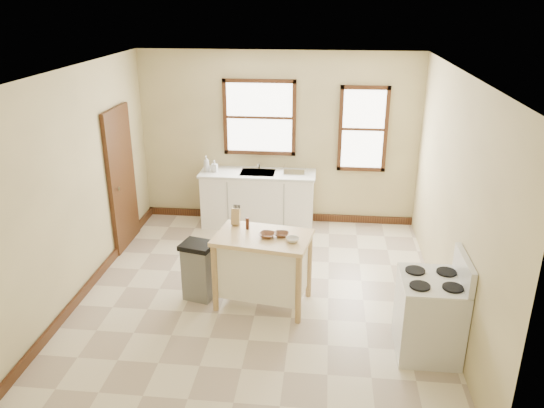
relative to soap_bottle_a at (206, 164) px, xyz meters
The scene contains 23 objects.
floor 2.67m from the soap_bottle_a, 62.57° to the right, with size 5.00×5.00×0.00m, color beige.
ceiling 3.01m from the soap_bottle_a, 62.57° to the right, with size 5.00×5.00×0.00m, color white.
wall_back 1.23m from the soap_bottle_a, 15.95° to the left, with size 4.50×0.04×2.80m, color beige.
wall_left 2.47m from the soap_bottle_a, 117.23° to the right, with size 0.04×5.00×2.80m, color beige.
wall_right 4.04m from the soap_bottle_a, 32.79° to the right, with size 0.04×5.00×2.80m, color beige.
window_main 1.13m from the soap_bottle_a, 20.05° to the left, with size 1.17×0.06×1.22m, color #35180E, non-canonical shape.
window_side 2.56m from the soap_bottle_a, ahead, with size 0.77×0.06×1.37m, color #35180E, non-canonical shape.
door_left 1.39m from the soap_bottle_a, 140.92° to the right, with size 0.06×0.90×2.10m, color #35180E.
baseboard_back 1.53m from the soap_bottle_a, 14.53° to the left, with size 4.50×0.04×0.12m, color #35180E.
baseboard_left 2.63m from the soap_bottle_a, 116.60° to the right, with size 0.04×5.00×0.12m, color #35180E.
sink_counter 1.02m from the soap_bottle_a, ahead, with size 1.86×0.62×0.92m, color white, non-canonical shape.
faucet 0.85m from the soap_bottle_a, 13.74° to the left, with size 0.03×0.03×0.22m, color silver.
soap_bottle_a is the anchor object (origin of this frame).
soap_bottle_b 0.14m from the soap_bottle_a, ahead, with size 0.09×0.09×0.19m, color #B2B2B2.
dish_rack 1.43m from the soap_bottle_a, ahead, with size 0.36×0.27×0.09m, color silver, non-canonical shape.
kitchen_island 2.71m from the soap_bottle_a, 63.06° to the right, with size 1.12×0.71×0.92m, color #D9BB7F, non-canonical shape.
knife_block 2.23m from the soap_bottle_a, 68.14° to the right, with size 0.10×0.10×0.20m, color tan, non-canonical shape.
pepper_grinder 2.40m from the soap_bottle_a, 65.61° to the right, with size 0.04×0.04×0.15m, color #432012.
bowl_a 2.70m from the soap_bottle_a, 62.22° to the right, with size 0.19×0.19×0.05m, color brown.
bowl_b 2.75m from the soap_bottle_a, 58.76° to the right, with size 0.17×0.17×0.04m, color brown.
bowl_c 2.94m from the soap_bottle_a, 57.83° to the right, with size 0.15×0.15×0.05m, color silver.
trash_bin 2.44m from the soap_bottle_a, 80.52° to the right, with size 0.39×0.32×0.75m, color slate, non-canonical shape.
gas_stove 4.40m from the soap_bottle_a, 45.73° to the right, with size 0.70×0.71×1.14m, color silver, non-canonical shape.
Camera 1 is at (0.77, -5.84, 3.57)m, focal length 35.00 mm.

